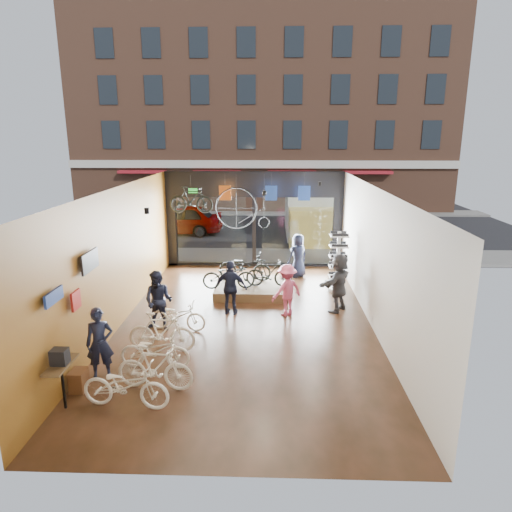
{
  "coord_description": "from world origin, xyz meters",
  "views": [
    {
      "loc": [
        0.7,
        -11.95,
        5.13
      ],
      "look_at": [
        0.23,
        1.4,
        1.6
      ],
      "focal_mm": 32.0,
      "sensor_mm": 36.0,
      "label": 1
    }
  ],
  "objects_px": {
    "street_car": "(178,219)",
    "display_bike_left": "(229,275)",
    "floor_bike_3": "(162,332)",
    "customer_4": "(298,256)",
    "display_bike_mid": "(269,273)",
    "penny_farthing": "(245,210)",
    "customer_5": "(339,283)",
    "floor_bike_0": "(126,386)",
    "customer_0": "(100,343)",
    "floor_bike_4": "(177,316)",
    "hung_bike": "(191,200)",
    "customer_3": "(287,290)",
    "customer_2": "(231,288)",
    "sunglasses_rack": "(338,262)",
    "box_truck": "(309,213)",
    "floor_bike_2": "(155,350)",
    "customer_1": "(159,301)",
    "floor_bike_1": "(155,367)",
    "display_platform": "(252,289)",
    "display_bike_right": "(245,267)"
  },
  "relations": [
    {
      "from": "floor_bike_2",
      "to": "hung_bike",
      "type": "relative_size",
      "value": 1.01
    },
    {
      "from": "penny_farthing",
      "to": "display_bike_left",
      "type": "bearing_deg",
      "value": -98.81
    },
    {
      "from": "floor_bike_0",
      "to": "customer_2",
      "type": "height_order",
      "value": "customer_2"
    },
    {
      "from": "floor_bike_3",
      "to": "display_platform",
      "type": "xyz_separation_m",
      "value": [
        2.01,
        4.26,
        -0.35
      ]
    },
    {
      "from": "box_truck",
      "to": "customer_3",
      "type": "relative_size",
      "value": 4.4
    },
    {
      "from": "floor_bike_3",
      "to": "customer_4",
      "type": "xyz_separation_m",
      "value": [
        3.65,
        6.24,
        0.32
      ]
    },
    {
      "from": "customer_1",
      "to": "customer_2",
      "type": "relative_size",
      "value": 1.02
    },
    {
      "from": "floor_bike_0",
      "to": "box_truck",
      "type": "bearing_deg",
      "value": -11.18
    },
    {
      "from": "penny_farthing",
      "to": "customer_5",
      "type": "bearing_deg",
      "value": -50.33
    },
    {
      "from": "street_car",
      "to": "display_bike_left",
      "type": "xyz_separation_m",
      "value": [
        3.62,
        -9.85,
        -0.06
      ]
    },
    {
      "from": "floor_bike_0",
      "to": "customer_0",
      "type": "relative_size",
      "value": 1.09
    },
    {
      "from": "customer_0",
      "to": "customer_2",
      "type": "relative_size",
      "value": 0.98
    },
    {
      "from": "floor_bike_3",
      "to": "floor_bike_4",
      "type": "xyz_separation_m",
      "value": [
        0.13,
        1.25,
        -0.08
      ]
    },
    {
      "from": "display_bike_left",
      "to": "customer_4",
      "type": "distance_m",
      "value": 3.33
    },
    {
      "from": "display_bike_right",
      "to": "customer_2",
      "type": "relative_size",
      "value": 1.12
    },
    {
      "from": "customer_2",
      "to": "customer_1",
      "type": "bearing_deg",
      "value": 41.31
    },
    {
      "from": "floor_bike_4",
      "to": "sunglasses_rack",
      "type": "height_order",
      "value": "sunglasses_rack"
    },
    {
      "from": "display_bike_mid",
      "to": "box_truck",
      "type": "bearing_deg",
      "value": -11.54
    },
    {
      "from": "floor_bike_4",
      "to": "display_bike_mid",
      "type": "relative_size",
      "value": 1.04
    },
    {
      "from": "customer_1",
      "to": "display_bike_left",
      "type": "bearing_deg",
      "value": 68.42
    },
    {
      "from": "box_truck",
      "to": "floor_bike_2",
      "type": "xyz_separation_m",
      "value": [
        -4.53,
        -13.6,
        -0.92
      ]
    },
    {
      "from": "display_platform",
      "to": "customer_4",
      "type": "bearing_deg",
      "value": 50.43
    },
    {
      "from": "floor_bike_4",
      "to": "customer_5",
      "type": "bearing_deg",
      "value": -63.06
    },
    {
      "from": "street_car",
      "to": "customer_3",
      "type": "relative_size",
      "value": 3.03
    },
    {
      "from": "penny_farthing",
      "to": "hung_bike",
      "type": "distance_m",
      "value": 2.01
    },
    {
      "from": "street_car",
      "to": "hung_bike",
      "type": "distance_m",
      "value": 8.36
    },
    {
      "from": "display_bike_left",
      "to": "customer_0",
      "type": "bearing_deg",
      "value": 149.65
    },
    {
      "from": "display_bike_mid",
      "to": "floor_bike_3",
      "type": "bearing_deg",
      "value": 149.5
    },
    {
      "from": "floor_bike_4",
      "to": "customer_3",
      "type": "xyz_separation_m",
      "value": [
        2.99,
        1.18,
        0.36
      ]
    },
    {
      "from": "floor_bike_0",
      "to": "customer_3",
      "type": "height_order",
      "value": "customer_3"
    },
    {
      "from": "customer_1",
      "to": "street_car",
      "type": "bearing_deg",
      "value": 109.18
    },
    {
      "from": "floor_bike_0",
      "to": "customer_0",
      "type": "height_order",
      "value": "customer_0"
    },
    {
      "from": "floor_bike_2",
      "to": "display_bike_mid",
      "type": "distance_m",
      "value": 5.62
    },
    {
      "from": "customer_4",
      "to": "sunglasses_rack",
      "type": "xyz_separation_m",
      "value": [
        1.27,
        -1.55,
        0.21
      ]
    },
    {
      "from": "street_car",
      "to": "customer_2",
      "type": "distance_m",
      "value": 11.92
    },
    {
      "from": "floor_bike_1",
      "to": "penny_farthing",
      "type": "xyz_separation_m",
      "value": [
        1.41,
        8.2,
        2.01
      ]
    },
    {
      "from": "floor_bike_2",
      "to": "display_bike_left",
      "type": "xyz_separation_m",
      "value": [
        1.24,
        4.74,
        0.32
      ]
    },
    {
      "from": "customer_0",
      "to": "sunglasses_rack",
      "type": "height_order",
      "value": "sunglasses_rack"
    },
    {
      "from": "customer_3",
      "to": "floor_bike_3",
      "type": "bearing_deg",
      "value": 2.67
    },
    {
      "from": "street_car",
      "to": "floor_bike_1",
      "type": "height_order",
      "value": "street_car"
    },
    {
      "from": "floor_bike_0",
      "to": "display_bike_right",
      "type": "xyz_separation_m",
      "value": [
        1.88,
        7.24,
        0.32
      ]
    },
    {
      "from": "floor_bike_2",
      "to": "box_truck",
      "type": "bearing_deg",
      "value": -16.41
    },
    {
      "from": "display_bike_mid",
      "to": "display_bike_left",
      "type": "bearing_deg",
      "value": 102.29
    },
    {
      "from": "floor_bike_2",
      "to": "customer_0",
      "type": "height_order",
      "value": "customer_0"
    },
    {
      "from": "penny_farthing",
      "to": "floor_bike_4",
      "type": "bearing_deg",
      "value": -106.56
    },
    {
      "from": "floor_bike_3",
      "to": "customer_5",
      "type": "xyz_separation_m",
      "value": [
        4.68,
        2.84,
        0.39
      ]
    },
    {
      "from": "display_bike_left",
      "to": "customer_3",
      "type": "xyz_separation_m",
      "value": [
        1.84,
        -1.48,
        0.03
      ]
    },
    {
      "from": "customer_0",
      "to": "customer_2",
      "type": "height_order",
      "value": "customer_2"
    },
    {
      "from": "customer_1",
      "to": "box_truck",
      "type": "bearing_deg",
      "value": 76.99
    },
    {
      "from": "customer_4",
      "to": "penny_farthing",
      "type": "bearing_deg",
      "value": -40.72
    }
  ]
}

